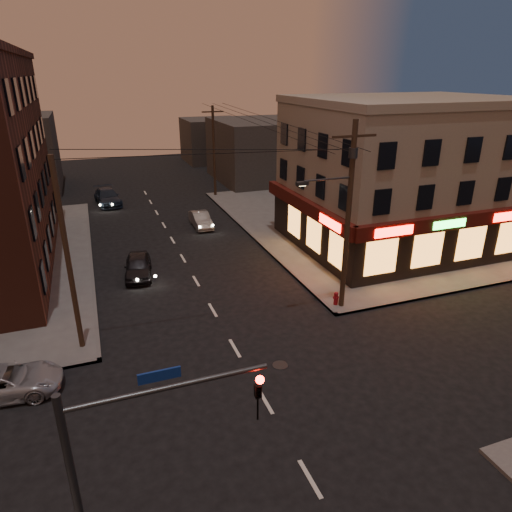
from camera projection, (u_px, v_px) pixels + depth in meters
name	position (u px, v px, depth m)	size (l,w,h in m)	color
ground	(265.00, 401.00, 18.23)	(120.00, 120.00, 0.00)	black
sidewalk_ne	(376.00, 219.00, 40.48)	(24.00, 28.00, 0.15)	#514F4C
pizza_building	(403.00, 174.00, 33.00)	(15.85, 12.85, 10.50)	gray
bg_building_ne_a	(259.00, 150.00, 54.45)	(10.00, 12.00, 7.00)	#3F3D3A
bg_building_nw	(12.00, 154.00, 49.10)	(9.00, 10.00, 8.00)	#3F3D3A
bg_building_ne_b	(213.00, 140.00, 66.17)	(8.00, 8.00, 6.00)	#3F3D3A
utility_pole_main	(347.00, 208.00, 23.25)	(4.20, 0.44, 10.00)	#382619
utility_pole_far	(214.00, 152.00, 46.49)	(0.26, 0.26, 9.00)	#382619
utility_pole_west	(68.00, 258.00, 19.96)	(0.24, 0.24, 9.00)	#382619
traffic_signal	(123.00, 468.00, 10.01)	(4.49, 0.32, 6.47)	#333538
suv_cross	(4.00, 382.00, 18.35)	(2.06, 4.47, 1.24)	#9A9CA3
sedan_near	(138.00, 266.00, 29.16)	(1.63, 4.04, 1.38)	black
sedan_mid	(201.00, 220.00, 38.46)	(1.34, 3.86, 1.27)	gray
sedan_far	(108.00, 197.00, 44.97)	(2.11, 5.18, 1.50)	#1A2534
fire_hydrant	(336.00, 298.00, 25.33)	(0.33, 0.33, 0.77)	maroon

